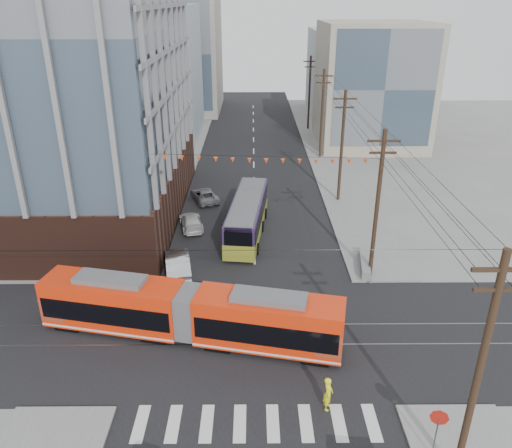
{
  "coord_description": "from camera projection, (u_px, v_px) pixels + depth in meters",
  "views": [
    {
      "loc": [
        -0.14,
        -20.95,
        18.76
      ],
      "look_at": [
        0.08,
        10.15,
        4.62
      ],
      "focal_mm": 35.0,
      "sensor_mm": 36.0,
      "label": 1
    }
  ],
  "objects": [
    {
      "name": "bg_bldg_nw_far",
      "position": [
        174.0,
        52.0,
        88.16
      ],
      "size": [
        16.0,
        18.0,
        20.0
      ],
      "primitive_type": "cube",
      "color": "gray",
      "rests_on": "ground"
    },
    {
      "name": "pedestrian",
      "position": [
        328.0,
        394.0,
        24.62
      ],
      "size": [
        0.6,
        0.77,
        1.87
      ],
      "primitive_type": "imported",
      "rotation": [
        0.0,
        0.0,
        1.32
      ],
      "color": "#FDFF1A",
      "rests_on": "ground"
    },
    {
      "name": "parked_car_grey",
      "position": [
        204.0,
        195.0,
        50.24
      ],
      "size": [
        3.57,
        4.99,
        1.26
      ],
      "primitive_type": "imported",
      "rotation": [
        0.0,
        0.0,
        3.5
      ],
      "color": "slate",
      "rests_on": "ground"
    },
    {
      "name": "bg_bldg_ne_far",
      "position": [
        357.0,
        73.0,
        85.96
      ],
      "size": [
        16.0,
        16.0,
        14.0
      ],
      "primitive_type": "cube",
      "color": "#8C99A5",
      "rests_on": "ground"
    },
    {
      "name": "stop_sign",
      "position": [
        435.0,
        437.0,
        21.71
      ],
      "size": [
        1.0,
        1.0,
        2.65
      ],
      "primitive_type": null,
      "rotation": [
        0.0,
        0.0,
        -0.29
      ],
      "color": "#AC1A10",
      "rests_on": "ground"
    },
    {
      "name": "bg_bldg_nw_near",
      "position": [
        133.0,
        74.0,
        70.35
      ],
      "size": [
        18.0,
        16.0,
        18.0
      ],
      "primitive_type": "cube",
      "color": "#8C99A5",
      "rests_on": "ground"
    },
    {
      "name": "streetcar",
      "position": [
        189.0,
        313.0,
        29.51
      ],
      "size": [
        18.28,
        6.35,
        3.5
      ],
      "primitive_type": null,
      "rotation": [
        0.0,
        0.0,
        -0.21
      ],
      "color": "red",
      "rests_on": "ground"
    },
    {
      "name": "bg_bldg_ne_near",
      "position": [
        372.0,
        85.0,
        67.33
      ],
      "size": [
        14.0,
        14.0,
        16.0
      ],
      "primitive_type": "cube",
      "color": "gray",
      "rests_on": "ground"
    },
    {
      "name": "utility_pole_near",
      "position": [
        478.0,
        376.0,
        19.15
      ],
      "size": [
        0.3,
        0.3,
        11.0
      ],
      "primitive_type": "cylinder",
      "color": "black",
      "rests_on": "ground"
    },
    {
      "name": "utility_pole_far",
      "position": [
        309.0,
        94.0,
        75.6
      ],
      "size": [
        0.3,
        0.3,
        11.0
      ],
      "primitive_type": "cylinder",
      "color": "black",
      "rests_on": "ground"
    },
    {
      "name": "jersey_barrier",
      "position": [
        364.0,
        264.0,
        37.71
      ],
      "size": [
        1.51,
        4.26,
        0.83
      ],
      "primitive_type": "cube",
      "rotation": [
        0.0,
        0.0,
        -0.14
      ],
      "color": "slate",
      "rests_on": "ground"
    },
    {
      "name": "city_bus",
      "position": [
        247.0,
        216.0,
        42.93
      ],
      "size": [
        3.78,
        11.76,
        3.27
      ],
      "primitive_type": null,
      "rotation": [
        0.0,
        0.0,
        -0.11
      ],
      "color": "#301F46",
      "rests_on": "ground"
    },
    {
      "name": "parked_car_silver",
      "position": [
        178.0,
        264.0,
        36.83
      ],
      "size": [
        2.65,
        5.19,
        1.63
      ],
      "primitive_type": "imported",
      "rotation": [
        0.0,
        0.0,
        3.34
      ],
      "color": "#BBBCBE",
      "rests_on": "ground"
    },
    {
      "name": "parked_car_white",
      "position": [
        191.0,
        221.0,
        44.3
      ],
      "size": [
        2.78,
        4.72,
        1.28
      ],
      "primitive_type": "imported",
      "rotation": [
        0.0,
        0.0,
        3.38
      ],
      "color": "silver",
      "rests_on": "ground"
    },
    {
      "name": "ground",
      "position": [
        256.0,
        380.0,
        26.84
      ],
      "size": [
        160.0,
        160.0,
        0.0
      ],
      "primitive_type": "plane",
      "color": "slate"
    }
  ]
}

